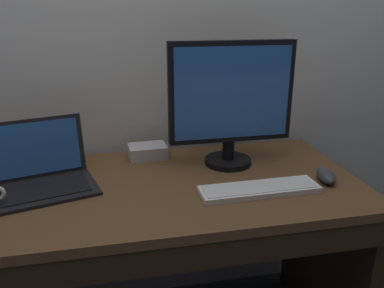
{
  "coord_description": "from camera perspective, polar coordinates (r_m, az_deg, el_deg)",
  "views": [
    {
      "loc": [
        -0.15,
        -1.26,
        1.37
      ],
      "look_at": [
        0.12,
        0.0,
        0.92
      ],
      "focal_mm": 36.47,
      "sensor_mm": 36.0,
      "label": 1
    }
  ],
  "objects": [
    {
      "name": "desk",
      "position": [
        1.51,
        -4.36,
        -14.49
      ],
      "size": [
        1.43,
        0.7,
        0.78
      ],
      "color": "brown",
      "rests_on": "ground"
    },
    {
      "name": "external_monitor",
      "position": [
        1.48,
        5.74,
        6.23
      ],
      "size": [
        0.48,
        0.18,
        0.48
      ],
      "color": "black",
      "rests_on": "desk"
    },
    {
      "name": "wired_keyboard",
      "position": [
        1.35,
        9.82,
        -6.53
      ],
      "size": [
        0.41,
        0.12,
        0.02
      ],
      "color": "white",
      "rests_on": "desk"
    },
    {
      "name": "laptop_black",
      "position": [
        1.44,
        -21.22,
        -4.32
      ],
      "size": [
        0.4,
        0.34,
        0.22
      ],
      "color": "black",
      "rests_on": "desk"
    },
    {
      "name": "external_drive_box",
      "position": [
        1.63,
        -6.52,
        -1.08
      ],
      "size": [
        0.16,
        0.12,
        0.05
      ],
      "primitive_type": "cube",
      "rotation": [
        0.0,
        0.0,
        0.06
      ],
      "color": "silver",
      "rests_on": "desk"
    },
    {
      "name": "computer_mouse",
      "position": [
        1.48,
        19.02,
        -4.4
      ],
      "size": [
        0.09,
        0.13,
        0.04
      ],
      "primitive_type": "ellipsoid",
      "rotation": [
        0.0,
        0.0,
        -0.23
      ],
      "color": "#38383D",
      "rests_on": "desk"
    }
  ]
}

